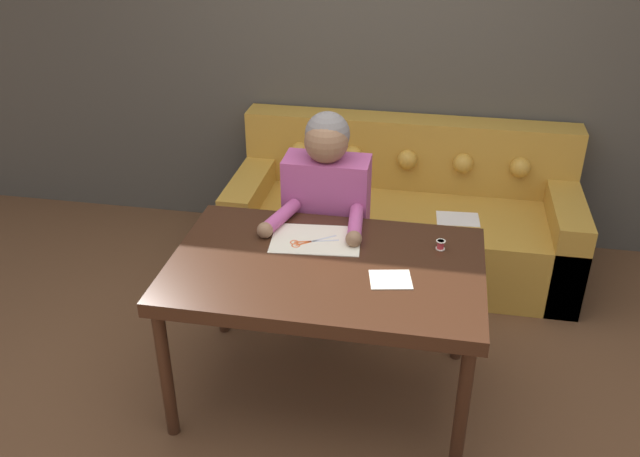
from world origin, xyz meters
TOP-DOWN VIEW (x-y plane):
  - ground_plane at (0.00, 0.00)m, footprint 16.00×16.00m
  - wall_back at (0.00, 1.81)m, footprint 8.00×0.06m
  - dining_table at (-0.00, 0.01)m, footprint 1.44×0.92m
  - couch at (0.27, 1.37)m, footprint 2.19×0.91m
  - person at (-0.10, 0.60)m, footprint 0.52×0.60m
  - pattern_paper_main at (-0.08, 0.21)m, footprint 0.46×0.33m
  - pattern_paper_offcut at (0.31, -0.08)m, footprint 0.21×0.19m
  - scissors at (-0.13, 0.17)m, footprint 0.23×0.16m
  - thread_spool at (0.51, 0.23)m, footprint 0.04×0.04m

SIDE VIEW (x-z plane):
  - ground_plane at x=0.00m, z-range 0.00..0.00m
  - couch at x=0.27m, z-range -0.14..0.77m
  - person at x=-0.10m, z-range 0.04..1.32m
  - dining_table at x=0.00m, z-range 0.32..1.09m
  - pattern_paper_main at x=-0.08m, z-range 0.78..0.78m
  - pattern_paper_offcut at x=0.31m, z-range 0.78..0.78m
  - scissors at x=-0.13m, z-range 0.78..0.78m
  - thread_spool at x=0.51m, z-range 0.78..0.82m
  - wall_back at x=0.00m, z-range 0.00..2.60m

